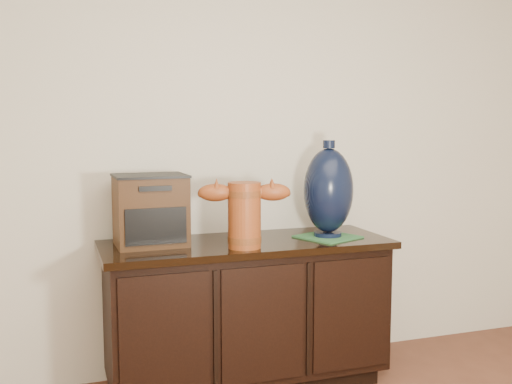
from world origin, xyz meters
name	(u,v)px	position (x,y,z in m)	size (l,w,h in m)	color
sideboard	(247,312)	(0.00, 2.23, 0.39)	(1.46, 0.56, 0.75)	black
terracotta_vessel	(244,211)	(-0.06, 2.07, 0.93)	(0.45, 0.20, 0.32)	#95441B
tv_radio	(151,210)	(-0.47, 2.28, 0.93)	(0.35, 0.29, 0.35)	#361F0D
green_mat	(328,237)	(0.43, 2.18, 0.76)	(0.27, 0.27, 0.01)	#2F6A38
lamp_base	(328,191)	(0.43, 2.18, 1.00)	(0.34, 0.34, 0.50)	black
spray_can	(185,223)	(-0.28, 2.38, 0.84)	(0.06, 0.06, 0.17)	maroon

